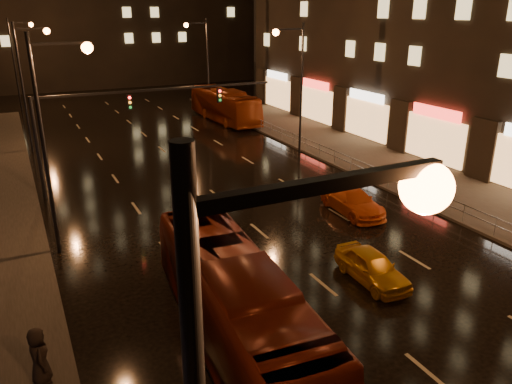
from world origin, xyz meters
TOP-DOWN VIEW (x-y plane):
  - ground at (0.00, 20.00)m, footprint 140.00×140.00m
  - sidewalk_right at (13.50, 15.00)m, footprint 7.00×70.00m
  - traffic_signal at (-5.06, 20.00)m, footprint 15.31×0.32m
  - railing_right at (10.20, 18.00)m, footprint 0.05×56.00m
  - bus_red at (-4.89, 2.00)m, footprint 3.64×11.83m
  - bus_curb at (9.00, 36.01)m, footprint 3.13×11.78m
  - taxi_near at (2.00, 3.37)m, footprint 1.74×3.99m
  - taxi_far at (5.86, 10.00)m, footprint 2.18×4.87m
  - pedestrian_c at (-11.00, 2.76)m, footprint 0.64×0.94m

SIDE VIEW (x-z plane):
  - ground at x=0.00m, z-range 0.00..0.00m
  - sidewalk_right at x=13.50m, z-range 0.00..0.15m
  - taxi_near at x=2.00m, z-range 0.00..1.34m
  - taxi_far at x=5.86m, z-range 0.00..1.39m
  - railing_right at x=10.20m, z-range 0.40..1.40m
  - pedestrian_c at x=-11.00m, z-range 0.15..2.02m
  - bus_red at x=-4.89m, z-range 0.00..3.25m
  - bus_curb at x=9.00m, z-range 0.00..3.26m
  - traffic_signal at x=-5.06m, z-range 1.64..7.84m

